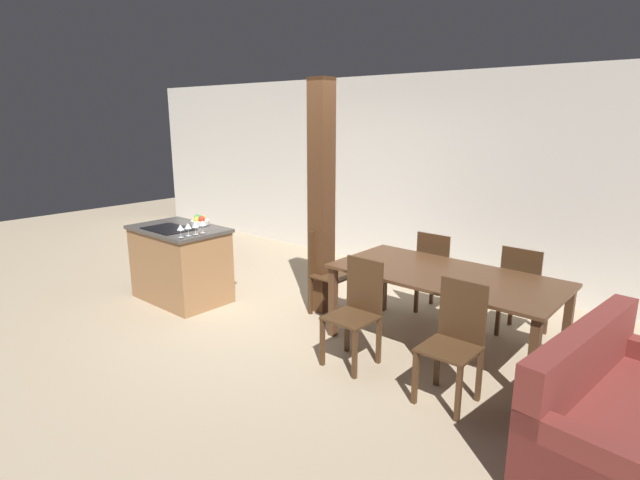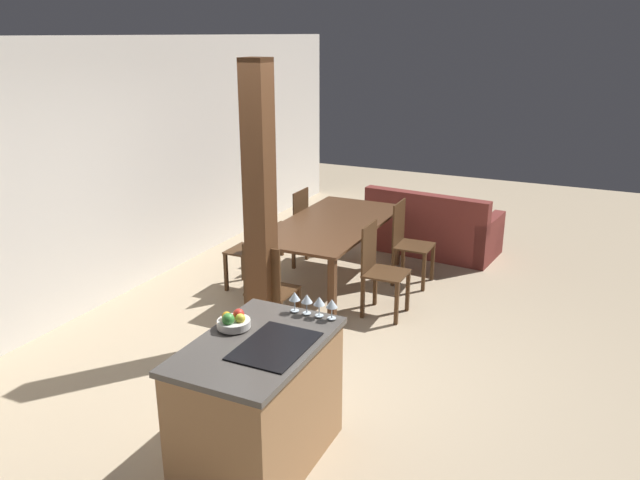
# 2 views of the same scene
# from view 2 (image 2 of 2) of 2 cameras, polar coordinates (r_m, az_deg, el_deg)

# --- Properties ---
(ground_plane) EXTENTS (16.00, 16.00, 0.00)m
(ground_plane) POSITION_cam_2_polar(r_m,az_deg,el_deg) (5.43, -0.82, -11.69)
(ground_plane) COLOR tan
(wall_back) EXTENTS (11.20, 0.08, 2.70)m
(wall_back) POSITION_cam_2_polar(r_m,az_deg,el_deg) (6.45, -22.32, 4.76)
(wall_back) COLOR silver
(wall_back) RESTS_ON ground_plane
(kitchen_island) EXTENTS (1.15, 0.74, 0.90)m
(kitchen_island) POSITION_cam_2_polar(r_m,az_deg,el_deg) (4.19, -5.61, -14.62)
(kitchen_island) COLOR #9E7047
(kitchen_island) RESTS_ON ground_plane
(fruit_bowl) EXTENTS (0.22, 0.22, 0.12)m
(fruit_bowl) POSITION_cam_2_polar(r_m,az_deg,el_deg) (4.13, -7.91, -7.35)
(fruit_bowl) COLOR silver
(fruit_bowl) RESTS_ON kitchen_island
(wine_glass_near) EXTENTS (0.08, 0.08, 0.14)m
(wine_glass_near) POSITION_cam_2_polar(r_m,az_deg,el_deg) (4.18, 1.09, -5.86)
(wine_glass_near) COLOR silver
(wine_glass_near) RESTS_ON kitchen_island
(wine_glass_middle) EXTENTS (0.08, 0.08, 0.14)m
(wine_glass_middle) POSITION_cam_2_polar(r_m,az_deg,el_deg) (4.22, -0.08, -5.64)
(wine_glass_middle) COLOR silver
(wine_glass_middle) RESTS_ON kitchen_island
(wine_glass_far) EXTENTS (0.08, 0.08, 0.14)m
(wine_glass_far) POSITION_cam_2_polar(r_m,az_deg,el_deg) (4.26, -1.22, -5.42)
(wine_glass_far) COLOR silver
(wine_glass_far) RESTS_ON kitchen_island
(wine_glass_end) EXTENTS (0.08, 0.08, 0.14)m
(wine_glass_end) POSITION_cam_2_polar(r_m,az_deg,el_deg) (4.30, -2.34, -5.20)
(wine_glass_end) COLOR silver
(wine_glass_end) RESTS_ON kitchen_island
(dining_table) EXTENTS (2.06, 1.02, 0.75)m
(dining_table) POSITION_cam_2_polar(r_m,az_deg,el_deg) (6.87, 1.07, 0.98)
(dining_table) COLOR #51331E
(dining_table) RESTS_ON ground_plane
(dining_chair_near_left) EXTENTS (0.40, 0.40, 0.93)m
(dining_chair_near_left) POSITION_cam_2_polar(r_m,az_deg,el_deg) (6.26, 5.43, -2.57)
(dining_chair_near_left) COLOR #472D19
(dining_chair_near_left) RESTS_ON ground_plane
(dining_chair_near_right) EXTENTS (0.40, 0.40, 0.93)m
(dining_chair_near_right) POSITION_cam_2_polar(r_m,az_deg,el_deg) (7.09, 8.02, -0.12)
(dining_chair_near_right) COLOR #472D19
(dining_chair_near_right) RESTS_ON ground_plane
(dining_chair_far_left) EXTENTS (0.40, 0.40, 0.93)m
(dining_chair_far_left) POSITION_cam_2_polar(r_m,az_deg,el_deg) (6.86, -6.12, -0.69)
(dining_chair_far_left) COLOR #472D19
(dining_chair_far_left) RESTS_ON ground_plane
(dining_chair_far_right) EXTENTS (0.40, 0.40, 0.93)m
(dining_chair_far_right) POSITION_cam_2_polar(r_m,az_deg,el_deg) (7.63, -2.52, 1.38)
(dining_chair_far_right) COLOR #472D19
(dining_chair_far_right) RESTS_ON ground_plane
(dining_chair_head_end) EXTENTS (0.40, 0.40, 0.93)m
(dining_chair_head_end) POSITION_cam_2_polar(r_m,az_deg,el_deg) (5.75, -4.73, -4.50)
(dining_chair_head_end) COLOR #472D19
(dining_chair_head_end) RESTS_ON ground_plane
(couch) EXTENTS (0.97, 1.69, 0.83)m
(couch) POSITION_cam_2_polar(r_m,az_deg,el_deg) (8.21, 10.20, 0.81)
(couch) COLOR maroon
(couch) RESTS_ON ground_plane
(timber_post) EXTENTS (0.22, 0.22, 2.54)m
(timber_post) POSITION_cam_2_polar(r_m,az_deg,el_deg) (5.42, -5.49, 2.77)
(timber_post) COLOR #4C2D19
(timber_post) RESTS_ON ground_plane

